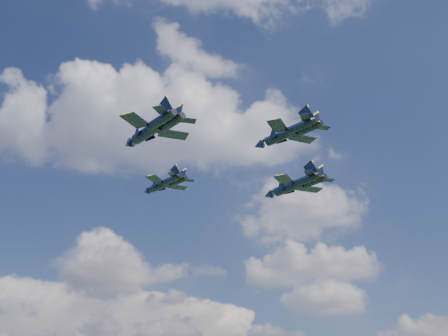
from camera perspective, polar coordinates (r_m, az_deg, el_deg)
jet_lead at (r=119.72m, az=-6.56°, el=-1.80°), size 12.19×11.96×3.28m
jet_left at (r=99.95m, az=-7.95°, el=3.55°), size 14.67×15.88×4.17m
jet_right at (r=120.75m, az=6.44°, el=-2.01°), size 14.84×15.79×4.17m
jet_slot at (r=98.02m, az=5.66°, el=3.22°), size 13.29×13.14×3.60m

